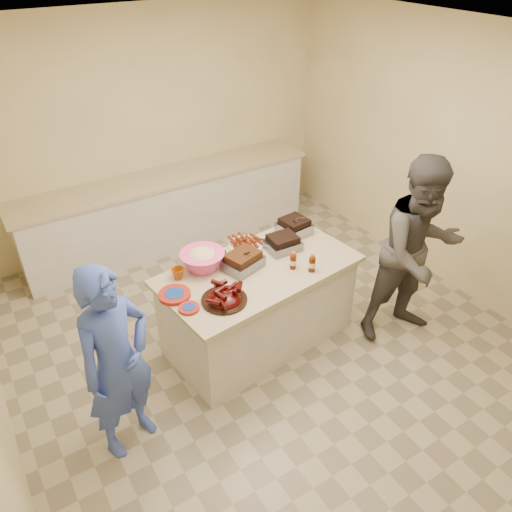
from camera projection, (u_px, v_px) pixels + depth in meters
room at (268, 344)px, 4.77m from camera, size 4.50×5.00×2.70m
back_counter at (169, 210)px, 6.07m from camera, size 3.60×0.64×0.90m
island at (259, 339)px, 4.83m from camera, size 1.85×1.12×0.83m
rib_platter at (224, 301)px, 3.99m from camera, size 0.42×0.42×0.15m
pulled_pork_tray at (243, 268)px, 4.37m from camera, size 0.39×0.33×0.10m
brisket_tray at (282, 249)px, 4.62m from camera, size 0.31×0.26×0.09m
roasting_pan at (294, 233)px, 4.86m from camera, size 0.30×0.30×0.11m
coleslaw_bowl at (203, 268)px, 4.37m from camera, size 0.43×0.43×0.27m
sausage_plate at (246, 245)px, 4.68m from camera, size 0.36×0.36×0.06m
mac_cheese_dish at (294, 234)px, 4.85m from camera, size 0.27×0.20×0.07m
bbq_bottle_a at (293, 268)px, 4.36m from camera, size 0.06×0.06×0.17m
bbq_bottle_b at (311, 271)px, 4.33m from camera, size 0.06×0.06×0.17m
mustard_bottle at (215, 267)px, 4.38m from camera, size 0.04×0.04×0.11m
sauce_bowl at (254, 260)px, 4.47m from camera, size 0.15×0.06×0.15m
plate_stack_large at (175, 296)px, 4.03m from camera, size 0.29×0.29×0.03m
plate_stack_small at (189, 309)px, 3.90m from camera, size 0.18×0.18×0.02m
plastic_cup at (178, 278)px, 4.24m from camera, size 0.12×0.11×0.11m
basket_stack at (213, 262)px, 4.44m from camera, size 0.25×0.22×0.10m
guest_blue at (133, 436)px, 3.91m from camera, size 1.11×1.70×0.38m
guest_gray at (402, 328)px, 4.95m from camera, size 1.21×1.94×0.68m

